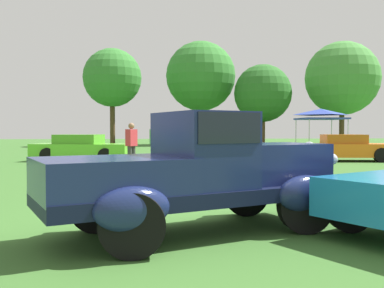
{
  "coord_description": "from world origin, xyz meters",
  "views": [
    {
      "loc": [
        -0.64,
        -6.7,
        1.46
      ],
      "look_at": [
        0.15,
        1.56,
        1.18
      ],
      "focal_mm": 41.22,
      "sensor_mm": 36.0,
      "label": 1
    }
  ],
  "objects_px": {
    "feature_pickup_truck": "(198,172)",
    "show_car_orange": "(346,148)",
    "spectator_between_cars": "(131,144)",
    "canopy_tent_left_field": "(321,113)",
    "show_car_burgundy": "(239,149)",
    "show_car_lime": "(82,148)",
    "spectator_near_truck": "(155,143)"
  },
  "relations": [
    {
      "from": "show_car_burgundy",
      "to": "spectator_between_cars",
      "type": "distance_m",
      "value": 5.5
    },
    {
      "from": "feature_pickup_truck",
      "to": "canopy_tent_left_field",
      "type": "relative_size",
      "value": 1.67
    },
    {
      "from": "spectator_between_cars",
      "to": "canopy_tent_left_field",
      "type": "distance_m",
      "value": 15.05
    },
    {
      "from": "show_car_lime",
      "to": "spectator_between_cars",
      "type": "xyz_separation_m",
      "value": [
        2.44,
        -4.52,
        0.31
      ]
    },
    {
      "from": "show_car_burgundy",
      "to": "show_car_orange",
      "type": "bearing_deg",
      "value": 5.01
    },
    {
      "from": "show_car_lime",
      "to": "show_car_burgundy",
      "type": "height_order",
      "value": "same"
    },
    {
      "from": "feature_pickup_truck",
      "to": "show_car_burgundy",
      "type": "distance_m",
      "value": 13.25
    },
    {
      "from": "show_car_orange",
      "to": "spectator_between_cars",
      "type": "xyz_separation_m",
      "value": [
        -9.65,
        -3.5,
        0.31
      ]
    },
    {
      "from": "show_car_burgundy",
      "to": "canopy_tent_left_field",
      "type": "distance_m",
      "value": 9.76
    },
    {
      "from": "show_car_lime",
      "to": "show_car_burgundy",
      "type": "relative_size",
      "value": 1.24
    },
    {
      "from": "spectator_near_truck",
      "to": "spectator_between_cars",
      "type": "xyz_separation_m",
      "value": [
        -0.86,
        -1.91,
        0.0
      ]
    },
    {
      "from": "show_car_lime",
      "to": "spectator_between_cars",
      "type": "relative_size",
      "value": 2.81
    },
    {
      "from": "feature_pickup_truck",
      "to": "canopy_tent_left_field",
      "type": "height_order",
      "value": "canopy_tent_left_field"
    },
    {
      "from": "show_car_burgundy",
      "to": "spectator_between_cars",
      "type": "bearing_deg",
      "value": -146.23
    },
    {
      "from": "spectator_near_truck",
      "to": "canopy_tent_left_field",
      "type": "height_order",
      "value": "canopy_tent_left_field"
    },
    {
      "from": "show_car_orange",
      "to": "show_car_lime",
      "type": "bearing_deg",
      "value": 175.19
    },
    {
      "from": "feature_pickup_truck",
      "to": "canopy_tent_left_field",
      "type": "bearing_deg",
      "value": 63.94
    },
    {
      "from": "feature_pickup_truck",
      "to": "show_car_burgundy",
      "type": "relative_size",
      "value": 1.18
    },
    {
      "from": "show_car_burgundy",
      "to": "show_car_orange",
      "type": "relative_size",
      "value": 0.88
    },
    {
      "from": "show_car_burgundy",
      "to": "spectator_near_truck",
      "type": "height_order",
      "value": "spectator_near_truck"
    },
    {
      "from": "canopy_tent_left_field",
      "to": "spectator_between_cars",
      "type": "bearing_deg",
      "value": -137.64
    },
    {
      "from": "feature_pickup_truck",
      "to": "show_car_orange",
      "type": "bearing_deg",
      "value": 58.0
    },
    {
      "from": "feature_pickup_truck",
      "to": "canopy_tent_left_field",
      "type": "xyz_separation_m",
      "value": [
        9.73,
        19.89,
        1.56
      ]
    },
    {
      "from": "show_car_orange",
      "to": "spectator_between_cars",
      "type": "height_order",
      "value": "spectator_between_cars"
    },
    {
      "from": "show_car_burgundy",
      "to": "spectator_near_truck",
      "type": "xyz_separation_m",
      "value": [
        -3.71,
        -1.14,
        0.32
      ]
    },
    {
      "from": "spectator_near_truck",
      "to": "show_car_lime",
      "type": "bearing_deg",
      "value": 141.64
    },
    {
      "from": "spectator_between_cars",
      "to": "feature_pickup_truck",
      "type": "bearing_deg",
      "value": -82.21
    },
    {
      "from": "show_car_burgundy",
      "to": "show_car_orange",
      "type": "xyz_separation_m",
      "value": [
        5.08,
        0.45,
        0.0
      ]
    },
    {
      "from": "show_car_lime",
      "to": "canopy_tent_left_field",
      "type": "bearing_deg",
      "value": 22.44
    },
    {
      "from": "show_car_lime",
      "to": "show_car_orange",
      "type": "distance_m",
      "value": 12.13
    },
    {
      "from": "feature_pickup_truck",
      "to": "spectator_near_truck",
      "type": "xyz_separation_m",
      "value": [
        -0.48,
        11.71,
        0.05
      ]
    },
    {
      "from": "show_car_orange",
      "to": "feature_pickup_truck",
      "type": "bearing_deg",
      "value": -122.0
    }
  ]
}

